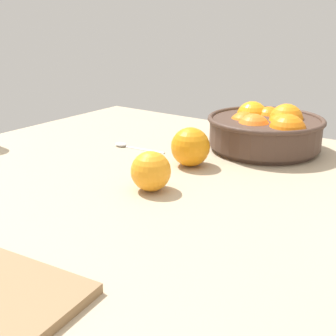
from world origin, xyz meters
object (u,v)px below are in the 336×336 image
at_px(spoon, 131,146).
at_px(loose_orange_0, 190,147).
at_px(fruit_bowl, 266,130).
at_px(loose_orange_1, 151,171).

bearing_deg(spoon, loose_orange_0, -7.62).
distance_m(fruit_bowl, loose_orange_1, 0.38).
bearing_deg(fruit_bowl, spoon, -146.55).
height_order(fruit_bowl, loose_orange_1, fruit_bowl).
bearing_deg(loose_orange_0, spoon, 172.38).
height_order(loose_orange_1, spoon, loose_orange_1).
height_order(loose_orange_0, loose_orange_1, loose_orange_0).
distance_m(loose_orange_0, loose_orange_1, 0.16).
relative_size(loose_orange_0, spoon, 0.60).
xyz_separation_m(fruit_bowl, loose_orange_1, (-0.06, -0.37, -0.01)).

